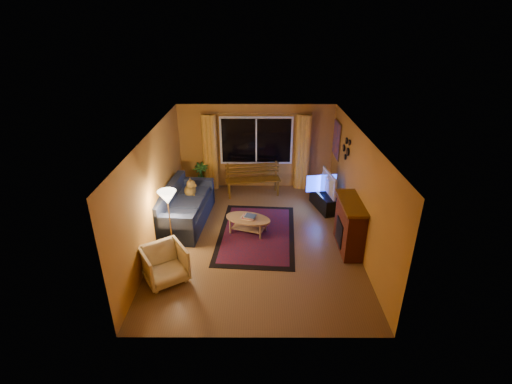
{
  "coord_description": "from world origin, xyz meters",
  "views": [
    {
      "loc": [
        0.02,
        -7.41,
        4.68
      ],
      "look_at": [
        0.0,
        0.3,
        1.05
      ],
      "focal_mm": 26.0,
      "sensor_mm": 36.0,
      "label": 1
    }
  ],
  "objects_px": {
    "bench": "(253,187)",
    "coffee_table": "(248,225)",
    "armchair": "(164,263)",
    "floor_lamp": "(170,220)",
    "sofa": "(185,205)",
    "tv_console": "(324,201)"
  },
  "relations": [
    {
      "from": "armchair",
      "to": "coffee_table",
      "type": "relative_size",
      "value": 0.72
    },
    {
      "from": "bench",
      "to": "coffee_table",
      "type": "distance_m",
      "value": 2.13
    },
    {
      "from": "tv_console",
      "to": "floor_lamp",
      "type": "bearing_deg",
      "value": -168.0
    },
    {
      "from": "sofa",
      "to": "floor_lamp",
      "type": "xyz_separation_m",
      "value": [
        -0.11,
        -1.17,
        0.23
      ]
    },
    {
      "from": "floor_lamp",
      "to": "bench",
      "type": "bearing_deg",
      "value": 57.36
    },
    {
      "from": "coffee_table",
      "to": "tv_console",
      "type": "xyz_separation_m",
      "value": [
        2.01,
        1.26,
        0.03
      ]
    },
    {
      "from": "armchair",
      "to": "tv_console",
      "type": "xyz_separation_m",
      "value": [
        3.58,
        3.03,
        -0.17
      ]
    },
    {
      "from": "armchair",
      "to": "coffee_table",
      "type": "height_order",
      "value": "armchair"
    },
    {
      "from": "armchair",
      "to": "floor_lamp",
      "type": "relative_size",
      "value": 0.57
    },
    {
      "from": "floor_lamp",
      "to": "coffee_table",
      "type": "xyz_separation_m",
      "value": [
        1.68,
        0.65,
        -0.5
      ]
    },
    {
      "from": "tv_console",
      "to": "bench",
      "type": "bearing_deg",
      "value": 140.23
    },
    {
      "from": "sofa",
      "to": "floor_lamp",
      "type": "relative_size",
      "value": 1.64
    },
    {
      "from": "coffee_table",
      "to": "tv_console",
      "type": "height_order",
      "value": "tv_console"
    },
    {
      "from": "coffee_table",
      "to": "sofa",
      "type": "bearing_deg",
      "value": 161.61
    },
    {
      "from": "armchair",
      "to": "floor_lamp",
      "type": "height_order",
      "value": "floor_lamp"
    },
    {
      "from": "sofa",
      "to": "armchair",
      "type": "distance_m",
      "value": 2.29
    },
    {
      "from": "sofa",
      "to": "bench",
      "type": "bearing_deg",
      "value": 49.4
    },
    {
      "from": "floor_lamp",
      "to": "tv_console",
      "type": "distance_m",
      "value": 4.18
    },
    {
      "from": "floor_lamp",
      "to": "coffee_table",
      "type": "distance_m",
      "value": 1.87
    },
    {
      "from": "armchair",
      "to": "coffee_table",
      "type": "bearing_deg",
      "value": 15.25
    },
    {
      "from": "sofa",
      "to": "tv_console",
      "type": "distance_m",
      "value": 3.66
    },
    {
      "from": "bench",
      "to": "floor_lamp",
      "type": "relative_size",
      "value": 1.12
    }
  ]
}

